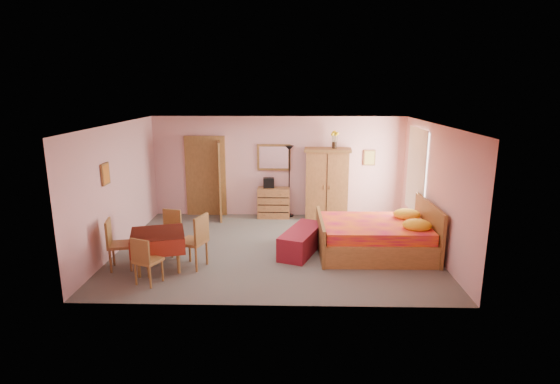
{
  "coord_description": "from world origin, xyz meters",
  "views": [
    {
      "loc": [
        0.32,
        -8.69,
        3.31
      ],
      "look_at": [
        0.1,
        0.3,
        1.15
      ],
      "focal_mm": 28.0,
      "sensor_mm": 36.0,
      "label": 1
    }
  ],
  "objects_px": {
    "chair_east": "(192,241)",
    "bench": "(302,241)",
    "bed": "(374,228)",
    "chair_west": "(121,244)",
    "wall_mirror": "(274,157)",
    "stereo": "(269,183)",
    "floor_lamp": "(289,181)",
    "chest_of_drawers": "(274,203)",
    "chair_south": "(148,260)",
    "chair_north": "(168,233)",
    "sunflower_vase": "(334,139)",
    "dining_table": "(159,250)",
    "wardrobe": "(327,184)"
  },
  "relations": [
    {
      "from": "chest_of_drawers",
      "to": "chair_east",
      "type": "bearing_deg",
      "value": -112.94
    },
    {
      "from": "chest_of_drawers",
      "to": "wall_mirror",
      "type": "distance_m",
      "value": 1.18
    },
    {
      "from": "floor_lamp",
      "to": "bed",
      "type": "height_order",
      "value": "floor_lamp"
    },
    {
      "from": "wall_mirror",
      "to": "chair_south",
      "type": "height_order",
      "value": "wall_mirror"
    },
    {
      "from": "wardrobe",
      "to": "wall_mirror",
      "type": "bearing_deg",
      "value": 173.08
    },
    {
      "from": "bed",
      "to": "chest_of_drawers",
      "type": "bearing_deg",
      "value": 130.65
    },
    {
      "from": "sunflower_vase",
      "to": "bed",
      "type": "distance_m",
      "value": 2.91
    },
    {
      "from": "bench",
      "to": "floor_lamp",
      "type": "bearing_deg",
      "value": 96.08
    },
    {
      "from": "bed",
      "to": "chair_east",
      "type": "height_order",
      "value": "bed"
    },
    {
      "from": "floor_lamp",
      "to": "chair_west",
      "type": "bearing_deg",
      "value": -131.57
    },
    {
      "from": "dining_table",
      "to": "chest_of_drawers",
      "type": "bearing_deg",
      "value": 58.85
    },
    {
      "from": "chair_north",
      "to": "chair_south",
      "type": "bearing_deg",
      "value": 106.27
    },
    {
      "from": "bed",
      "to": "bench",
      "type": "height_order",
      "value": "bed"
    },
    {
      "from": "dining_table",
      "to": "chair_west",
      "type": "relative_size",
      "value": 0.99
    },
    {
      "from": "wall_mirror",
      "to": "sunflower_vase",
      "type": "relative_size",
      "value": 1.96
    },
    {
      "from": "wall_mirror",
      "to": "wardrobe",
      "type": "relative_size",
      "value": 0.47
    },
    {
      "from": "floor_lamp",
      "to": "chair_east",
      "type": "bearing_deg",
      "value": -117.9
    },
    {
      "from": "chest_of_drawers",
      "to": "floor_lamp",
      "type": "xyz_separation_m",
      "value": [
        0.4,
        0.12,
        0.54
      ]
    },
    {
      "from": "wardrobe",
      "to": "chair_east",
      "type": "distance_m",
      "value": 4.25
    },
    {
      "from": "chest_of_drawers",
      "to": "bench",
      "type": "distance_m",
      "value": 2.55
    },
    {
      "from": "stereo",
      "to": "bench",
      "type": "relative_size",
      "value": 0.19
    },
    {
      "from": "stereo",
      "to": "wardrobe",
      "type": "relative_size",
      "value": 0.15
    },
    {
      "from": "sunflower_vase",
      "to": "bench",
      "type": "distance_m",
      "value": 3.13
    },
    {
      "from": "bed",
      "to": "chair_west",
      "type": "xyz_separation_m",
      "value": [
        -4.86,
        -0.93,
        -0.05
      ]
    },
    {
      "from": "chair_west",
      "to": "wall_mirror",
      "type": "bearing_deg",
      "value": 129.75
    },
    {
      "from": "stereo",
      "to": "chair_east",
      "type": "distance_m",
      "value": 3.58
    },
    {
      "from": "chair_south",
      "to": "chair_east",
      "type": "height_order",
      "value": "chair_east"
    },
    {
      "from": "dining_table",
      "to": "wardrobe",
      "type": "bearing_deg",
      "value": 44.07
    },
    {
      "from": "chair_east",
      "to": "bench",
      "type": "bearing_deg",
      "value": -48.64
    },
    {
      "from": "stereo",
      "to": "chair_north",
      "type": "distance_m",
      "value": 3.32
    },
    {
      "from": "wardrobe",
      "to": "bed",
      "type": "relative_size",
      "value": 0.8
    },
    {
      "from": "chest_of_drawers",
      "to": "stereo",
      "type": "relative_size",
      "value": 3.0
    },
    {
      "from": "chair_west",
      "to": "chair_south",
      "type": "bearing_deg",
      "value": 35.72
    },
    {
      "from": "bench",
      "to": "chair_north",
      "type": "xyz_separation_m",
      "value": [
        -2.71,
        -0.18,
        0.2
      ]
    },
    {
      "from": "wardrobe",
      "to": "sunflower_vase",
      "type": "height_order",
      "value": "sunflower_vase"
    },
    {
      "from": "wall_mirror",
      "to": "floor_lamp",
      "type": "xyz_separation_m",
      "value": [
        0.4,
        -0.09,
        -0.62
      ]
    },
    {
      "from": "chair_south",
      "to": "chair_north",
      "type": "relative_size",
      "value": 0.96
    },
    {
      "from": "wardrobe",
      "to": "bench",
      "type": "distance_m",
      "value": 2.57
    },
    {
      "from": "chair_south",
      "to": "chair_north",
      "type": "height_order",
      "value": "chair_north"
    },
    {
      "from": "sunflower_vase",
      "to": "dining_table",
      "type": "height_order",
      "value": "sunflower_vase"
    },
    {
      "from": "dining_table",
      "to": "chair_west",
      "type": "bearing_deg",
      "value": -177.1
    },
    {
      "from": "chest_of_drawers",
      "to": "chair_south",
      "type": "xyz_separation_m",
      "value": [
        -2.0,
        -4.0,
        0.04
      ]
    },
    {
      "from": "floor_lamp",
      "to": "stereo",
      "type": "bearing_deg",
      "value": -172.58
    },
    {
      "from": "sunflower_vase",
      "to": "chair_south",
      "type": "bearing_deg",
      "value": -131.73
    },
    {
      "from": "floor_lamp",
      "to": "sunflower_vase",
      "type": "distance_m",
      "value": 1.59
    },
    {
      "from": "bench",
      "to": "dining_table",
      "type": "distance_m",
      "value": 2.84
    },
    {
      "from": "wardrobe",
      "to": "bed",
      "type": "height_order",
      "value": "wardrobe"
    },
    {
      "from": "floor_lamp",
      "to": "bed",
      "type": "bearing_deg",
      "value": -55.86
    },
    {
      "from": "wall_mirror",
      "to": "stereo",
      "type": "distance_m",
      "value": 0.67
    },
    {
      "from": "wardrobe",
      "to": "chair_south",
      "type": "xyz_separation_m",
      "value": [
        -3.37,
        -3.93,
        -0.48
      ]
    }
  ]
}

